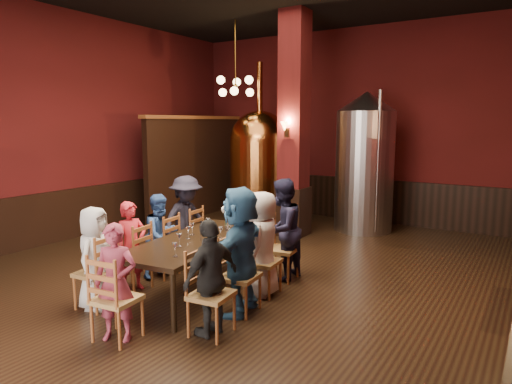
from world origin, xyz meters
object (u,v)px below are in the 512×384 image
Objects in this scene: dining_table at (196,244)px; steel_vessel at (365,162)px; person_0 at (95,258)px; person_1 at (132,246)px; person_2 at (161,235)px; rose_vase at (229,214)px; copper_kettle at (260,165)px.

steel_vessel is at bearing 75.35° from dining_table.
person_0 reaches higher than person_1.
dining_table is at bearing -100.73° from person_2.
dining_table is 0.74m from rose_vase.
steel_vessel is at bearing -4.40° from person_1.
dining_table is 1.31m from person_0.
person_0 is at bearing -130.36° from dining_table.
copper_kettle reaches higher than rose_vase.
person_1 is 0.99× the size of person_2.
person_0 is 1.03× the size of person_2.
steel_vessel is at bearing 9.41° from copper_kettle.
person_1 reaches higher than rose_vase.
person_1 is 0.34× the size of copper_kettle.
dining_table is 1.92× the size of person_0.
copper_kettle reaches higher than steel_vessel.
person_1 is 1.44m from rose_vase.
steel_vessel reaches higher than person_0.
rose_vase is (0.07, 0.66, 0.31)m from dining_table.
person_2 is at bearing -78.95° from copper_kettle.
dining_table is at bearing -96.06° from rose_vase.
steel_vessel is (1.59, 4.53, 0.85)m from person_2.
steel_vessel is (1.44, 5.86, 0.83)m from person_0.
copper_kettle is (-1.69, 4.37, 0.65)m from dining_table.
steel_vessel is (1.52, 5.19, 0.85)m from person_1.
person_2 is 0.35× the size of copper_kettle.
steel_vessel is 4.18m from rose_vase.
person_2 is 0.43× the size of steel_vessel.
dining_table is at bearing -68.89° from copper_kettle.
person_0 is at bearing -161.89° from person_1.
dining_table is at bearing -50.67° from person_1.
person_2 is 3.36× the size of rose_vase.
rose_vase is at bearing -98.81° from steel_vessel.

